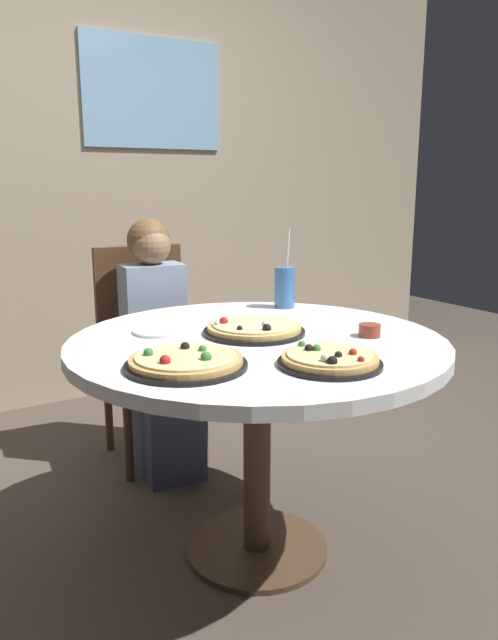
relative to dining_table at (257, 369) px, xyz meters
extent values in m
plane|color=#4C4238|center=(0.00, 0.00, -0.65)|extent=(8.00, 8.00, 0.00)
cube|color=tan|center=(0.00, 1.88, 0.80)|extent=(5.20, 0.12, 2.90)
cube|color=#8CBFE5|center=(0.45, 1.81, 1.07)|extent=(0.83, 0.02, 0.60)
cylinder|color=white|center=(0.00, 0.00, 0.08)|extent=(1.19, 1.19, 0.04)
cylinder|color=#4C3826|center=(0.00, 0.00, -0.29)|extent=(0.09, 0.09, 0.69)
cylinder|color=#4C3826|center=(0.00, 0.00, -0.64)|extent=(0.48, 0.48, 0.02)
cube|color=brown|center=(0.00, 0.86, -0.22)|extent=(0.44, 0.44, 0.04)
cube|color=brown|center=(0.02, 1.04, 0.04)|extent=(0.40, 0.08, 0.52)
cylinder|color=brown|center=(-0.19, 0.71, -0.45)|extent=(0.04, 0.04, 0.41)
cylinder|color=brown|center=(0.15, 0.67, -0.45)|extent=(0.04, 0.04, 0.41)
cylinder|color=brown|center=(-0.15, 1.04, -0.45)|extent=(0.04, 0.04, 0.41)
cylinder|color=brown|center=(0.19, 1.01, -0.45)|extent=(0.04, 0.04, 0.41)
cube|color=#3F4766|center=(-0.01, 0.70, -0.43)|extent=(0.27, 0.34, 0.45)
cube|color=#8C9EB7|center=(0.00, 0.84, 0.02)|extent=(0.27, 0.18, 0.44)
sphere|color=#997051|center=(0.00, 0.84, 0.32)|extent=(0.17, 0.17, 0.17)
sphere|color=brown|center=(0.00, 0.86, 0.34)|extent=(0.18, 0.18, 0.18)
cylinder|color=black|center=(0.03, 0.06, 0.11)|extent=(0.33, 0.33, 0.01)
cylinder|color=#D8B266|center=(0.03, 0.06, 0.12)|extent=(0.31, 0.31, 0.02)
cylinder|color=beige|center=(0.03, 0.06, 0.13)|extent=(0.27, 0.27, 0.01)
sphere|color=#B2231E|center=(-0.05, 0.12, 0.14)|extent=(0.03, 0.03, 0.03)
sphere|color=black|center=(0.01, -0.04, 0.14)|extent=(0.03, 0.03, 0.03)
sphere|color=beige|center=(-0.09, 0.11, 0.14)|extent=(0.02, 0.02, 0.02)
sphere|color=black|center=(-0.06, 0.01, 0.14)|extent=(0.02, 0.02, 0.02)
sphere|color=beige|center=(0.04, 0.02, 0.14)|extent=(0.02, 0.02, 0.02)
cylinder|color=black|center=(0.01, -0.35, 0.11)|extent=(0.28, 0.28, 0.01)
cylinder|color=tan|center=(0.01, -0.35, 0.12)|extent=(0.26, 0.26, 0.02)
cylinder|color=beige|center=(0.01, -0.35, 0.13)|extent=(0.23, 0.23, 0.01)
sphere|color=black|center=(-0.02, -0.29, 0.14)|extent=(0.02, 0.02, 0.02)
sphere|color=#387F33|center=(-0.01, -0.24, 0.14)|extent=(0.02, 0.02, 0.02)
sphere|color=black|center=(0.01, -0.38, 0.14)|extent=(0.02, 0.02, 0.02)
sphere|color=black|center=(-0.04, -0.42, 0.14)|extent=(0.03, 0.03, 0.03)
sphere|color=#B2231E|center=(0.06, -0.38, 0.14)|extent=(0.02, 0.02, 0.02)
sphere|color=#B2231E|center=(0.03, -0.44, 0.14)|extent=(0.02, 0.02, 0.02)
sphere|color=#387F33|center=(0.00, -0.30, 0.14)|extent=(0.02, 0.02, 0.02)
sphere|color=beige|center=(-0.04, -0.40, 0.14)|extent=(0.03, 0.03, 0.03)
cylinder|color=black|center=(-0.33, -0.16, 0.11)|extent=(0.33, 0.33, 0.01)
cylinder|color=tan|center=(-0.33, -0.16, 0.12)|extent=(0.30, 0.30, 0.02)
cylinder|color=beige|center=(-0.33, -0.16, 0.13)|extent=(0.27, 0.27, 0.01)
sphere|color=black|center=(-0.30, -0.10, 0.14)|extent=(0.03, 0.03, 0.03)
sphere|color=#387F33|center=(-0.41, -0.10, 0.14)|extent=(0.03, 0.03, 0.03)
sphere|color=#B2231E|center=(-0.40, -0.19, 0.14)|extent=(0.03, 0.03, 0.03)
sphere|color=#387F33|center=(-0.27, -0.14, 0.14)|extent=(0.02, 0.02, 0.02)
sphere|color=#387F33|center=(-0.30, -0.22, 0.14)|extent=(0.03, 0.03, 0.03)
cylinder|color=#3F72B2|center=(0.35, 0.35, 0.18)|extent=(0.08, 0.08, 0.16)
cylinder|color=white|center=(0.36, 0.35, 0.30)|extent=(0.04, 0.03, 0.22)
cylinder|color=brown|center=(0.32, -0.17, 0.12)|extent=(0.07, 0.07, 0.04)
cylinder|color=white|center=(-0.23, 0.23, 0.10)|extent=(0.18, 0.18, 0.01)
camera|label=1|loc=(-1.00, -1.57, 0.58)|focal=34.21mm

